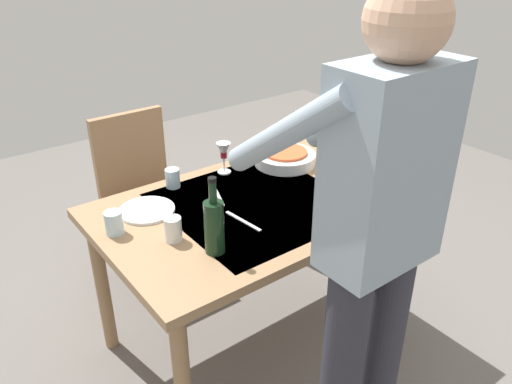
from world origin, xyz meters
TOP-DOWN VIEW (x-y plane):
  - ground_plane at (0.00, 0.00)m, footprint 6.00×6.00m
  - dining_table at (0.00, 0.00)m, footprint 1.32×0.86m
  - chair_near at (0.16, -0.81)m, footprint 0.40×0.40m
  - person_server at (0.08, 0.69)m, footprint 0.42×0.61m
  - wine_bottle at (0.34, 0.20)m, footprint 0.07×0.07m
  - wine_glass_left at (-0.58, -0.03)m, footprint 0.07×0.07m
  - wine_glass_right at (-0.06, -0.33)m, footprint 0.07×0.07m
  - water_cup_near_left at (0.21, -0.34)m, footprint 0.07×0.07m
  - water_cup_near_right at (0.58, -0.13)m, footprint 0.07×0.07m
  - water_cup_far_left at (0.42, 0.05)m, footprint 0.07×0.07m
  - water_cup_far_right at (-0.54, 0.14)m, footprint 0.07×0.07m
  - serving_bowl_pasta at (-0.35, -0.23)m, footprint 0.30×0.30m
  - side_bowl_salad at (-0.37, 0.15)m, footprint 0.18×0.18m
  - dinner_plate_near at (0.40, -0.21)m, footprint 0.23×0.23m
  - table_knife at (0.14, 0.10)m, footprint 0.04×0.20m
  - table_fork at (0.10, -0.14)m, footprint 0.08×0.17m

SIDE VIEW (x-z plane):
  - ground_plane at x=0.00m, z-range 0.00..0.00m
  - chair_near at x=0.16m, z-range 0.07..0.98m
  - dining_table at x=0.00m, z-range 0.29..1.02m
  - table_knife at x=0.14m, z-range 0.74..0.74m
  - table_fork at x=0.10m, z-range 0.74..0.74m
  - dinner_plate_near at x=0.40m, z-range 0.74..0.75m
  - serving_bowl_pasta at x=-0.35m, z-range 0.74..0.80m
  - side_bowl_salad at x=-0.37m, z-range 0.74..0.80m
  - water_cup_near_left at x=0.21m, z-range 0.74..0.82m
  - water_cup_near_right at x=0.58m, z-range 0.74..0.83m
  - water_cup_far_left at x=0.42m, z-range 0.74..0.83m
  - water_cup_far_right at x=-0.54m, z-range 0.74..0.85m
  - wine_glass_left at x=-0.58m, z-range 0.77..0.92m
  - wine_glass_right at x=-0.06m, z-range 0.77..0.92m
  - wine_bottle at x=0.34m, z-range 0.70..1.00m
  - person_server at x=0.08m, z-range 0.12..1.81m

